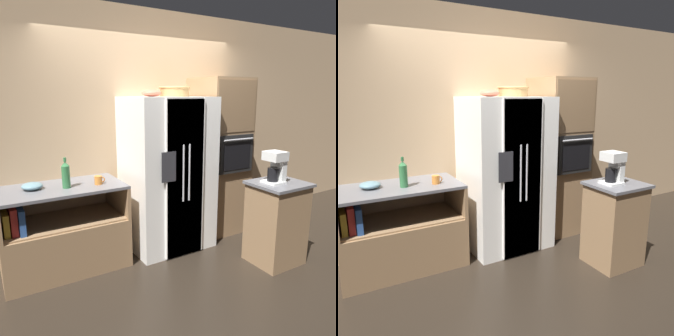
% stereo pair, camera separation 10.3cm
% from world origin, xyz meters
% --- Properties ---
extents(ground_plane, '(20.00, 20.00, 0.00)m').
position_xyz_m(ground_plane, '(0.00, 0.00, 0.00)').
color(ground_plane, black).
extents(wall_back, '(12.00, 0.06, 2.80)m').
position_xyz_m(wall_back, '(0.00, 0.44, 1.40)').
color(wall_back, tan).
rests_on(wall_back, ground_plane).
extents(counter_left, '(1.25, 0.68, 0.90)m').
position_xyz_m(counter_left, '(-1.16, 0.07, 0.33)').
color(counter_left, '#93704C').
rests_on(counter_left, ground_plane).
extents(refrigerator, '(0.96, 0.81, 1.79)m').
position_xyz_m(refrigerator, '(0.09, 0.01, 0.89)').
color(refrigerator, white).
rests_on(refrigerator, ground_plane).
extents(wall_oven, '(0.63, 0.70, 2.02)m').
position_xyz_m(wall_oven, '(0.92, 0.08, 1.01)').
color(wall_oven, '#93704C').
rests_on(wall_oven, ground_plane).
extents(island_counter, '(0.56, 0.50, 0.91)m').
position_xyz_m(island_counter, '(0.88, -0.97, 0.46)').
color(island_counter, '#93704C').
rests_on(island_counter, ground_plane).
extents(wicker_basket, '(0.37, 0.37, 0.12)m').
position_xyz_m(wicker_basket, '(0.24, 0.10, 1.85)').
color(wicker_basket, tan).
rests_on(wicker_basket, refrigerator).
extents(fruit_bowl, '(0.23, 0.23, 0.08)m').
position_xyz_m(fruit_bowl, '(-0.07, 0.09, 1.83)').
color(fruit_bowl, '#DB664C').
rests_on(fruit_bowl, refrigerator).
extents(bottle_tall, '(0.08, 0.08, 0.31)m').
position_xyz_m(bottle_tall, '(-1.10, 0.00, 1.03)').
color(bottle_tall, '#33723F').
rests_on(bottle_tall, counter_left).
extents(mug, '(0.11, 0.08, 0.09)m').
position_xyz_m(mug, '(-0.78, -0.04, 0.94)').
color(mug, orange).
rests_on(mug, counter_left).
extents(mixing_bowl, '(0.20, 0.20, 0.07)m').
position_xyz_m(mixing_bowl, '(-1.41, 0.11, 0.93)').
color(mixing_bowl, '#668C99').
rests_on(mixing_bowl, counter_left).
extents(coffee_maker, '(0.19, 0.20, 0.34)m').
position_xyz_m(coffee_maker, '(0.83, -0.96, 1.09)').
color(coffee_maker, white).
rests_on(coffee_maker, island_counter).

